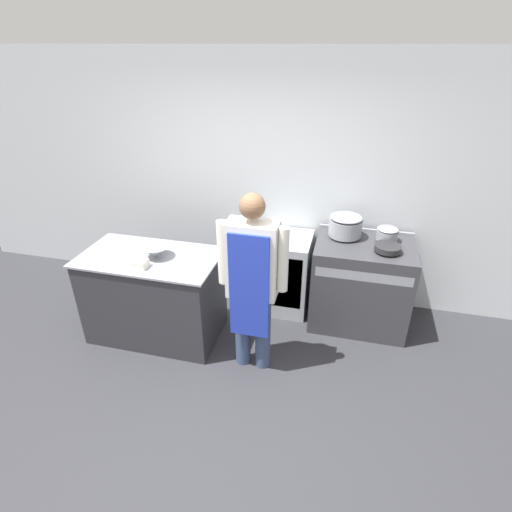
% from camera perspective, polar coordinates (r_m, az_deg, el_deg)
% --- Properties ---
extents(ground_plane, '(14.00, 14.00, 0.00)m').
position_cam_1_polar(ground_plane, '(3.54, -6.31, -22.13)').
color(ground_plane, '#2D2D33').
extents(wall_back, '(8.00, 0.05, 2.70)m').
position_cam_1_polar(wall_back, '(4.47, 1.88, 10.46)').
color(wall_back, silver).
rests_on(wall_back, ground_plane).
extents(prep_counter, '(1.34, 0.75, 0.91)m').
position_cam_1_polar(prep_counter, '(4.18, -14.27, -5.49)').
color(prep_counter, '#2D2D33').
rests_on(prep_counter, ground_plane).
extents(stove, '(0.98, 0.72, 0.95)m').
position_cam_1_polar(stove, '(4.36, 14.67, -3.85)').
color(stove, '#38383D').
rests_on(stove, ground_plane).
extents(fridge_unit, '(0.59, 0.59, 0.86)m').
position_cam_1_polar(fridge_unit, '(4.50, 3.85, -2.36)').
color(fridge_unit, '#A8ADB2').
rests_on(fridge_unit, ground_plane).
extents(person_cook, '(0.61, 0.24, 1.70)m').
position_cam_1_polar(person_cook, '(3.38, -0.54, -3.00)').
color(person_cook, '#38476B').
rests_on(person_cook, ground_plane).
extents(mixing_bowl, '(0.26, 0.26, 0.11)m').
position_cam_1_polar(mixing_bowl, '(3.89, -14.10, 0.60)').
color(mixing_bowl, gray).
rests_on(mixing_bowl, prep_counter).
extents(plastic_tub, '(0.11, 0.11, 0.07)m').
position_cam_1_polar(plastic_tub, '(3.76, -16.14, -1.10)').
color(plastic_tub, silver).
rests_on(plastic_tub, prep_counter).
extents(stock_pot, '(0.34, 0.34, 0.23)m').
position_cam_1_polar(stock_pot, '(4.19, 12.67, 4.36)').
color(stock_pot, gray).
rests_on(stock_pot, stove).
extents(saute_pan, '(0.25, 0.25, 0.06)m').
position_cam_1_polar(saute_pan, '(4.02, 18.30, 1.12)').
color(saute_pan, '#262628').
rests_on(saute_pan, stove).
extents(sauce_pot, '(0.22, 0.22, 0.13)m').
position_cam_1_polar(sauce_pot, '(4.23, 18.25, 3.10)').
color(sauce_pot, gray).
rests_on(sauce_pot, stove).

